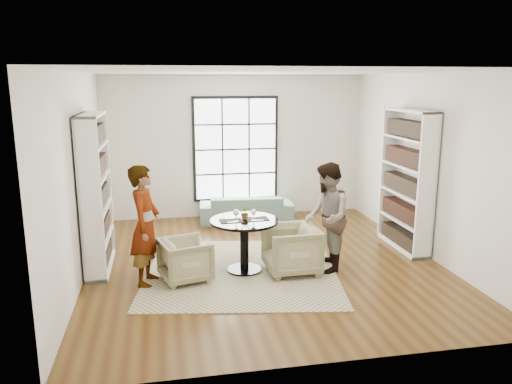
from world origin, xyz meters
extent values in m
plane|color=#553A14|center=(0.00, 0.00, 0.00)|extent=(6.00, 6.00, 0.00)
plane|color=silver|center=(0.00, 3.00, 1.50)|extent=(5.50, 0.00, 5.50)
plane|color=silver|center=(-2.75, 0.00, 1.50)|extent=(0.00, 6.00, 6.00)
plane|color=silver|center=(2.75, 0.00, 1.50)|extent=(0.00, 6.00, 6.00)
plane|color=silver|center=(0.00, -3.00, 1.50)|extent=(5.50, 0.00, 5.50)
plane|color=white|center=(0.00, 0.00, 3.00)|extent=(6.00, 6.00, 0.00)
cube|color=black|center=(0.00, 2.98, 1.45)|extent=(1.82, 0.06, 2.22)
cube|color=white|center=(0.00, 2.94, 1.45)|extent=(1.70, 0.02, 2.10)
cube|color=#B7AF89|center=(-0.41, -0.30, 0.01)|extent=(3.30, 3.30, 0.01)
cylinder|color=black|center=(-0.37, -0.30, 0.02)|extent=(0.53, 0.53, 0.04)
cylinder|color=black|center=(-0.37, -0.30, 0.40)|extent=(0.13, 0.13, 0.74)
cylinder|color=black|center=(-0.37, -0.30, 0.80)|extent=(1.03, 1.03, 0.04)
imported|color=slate|center=(0.13, 2.45, 0.28)|extent=(1.96, 0.90, 0.56)
imported|color=tan|center=(-1.27, -0.50, 0.31)|extent=(0.84, 0.83, 0.63)
imported|color=tan|center=(0.33, -0.48, 0.36)|extent=(0.82, 0.80, 0.73)
imported|color=gray|center=(-1.82, -0.50, 0.87)|extent=(0.56, 0.72, 1.73)
imported|color=gray|center=(0.88, -0.48, 0.84)|extent=(0.79, 0.93, 1.68)
cube|color=#282422|center=(-0.57, -0.34, 0.83)|extent=(0.35, 0.27, 0.01)
cube|color=#282422|center=(-0.17, -0.31, 0.83)|extent=(0.35, 0.27, 0.01)
cylinder|color=silver|center=(-0.51, -0.41, 0.83)|extent=(0.07, 0.07, 0.01)
cylinder|color=silver|center=(-0.51, -0.41, 0.88)|extent=(0.01, 0.01, 0.11)
sphere|color=maroon|center=(-0.51, -0.41, 0.97)|extent=(0.09, 0.09, 0.09)
ellipsoid|color=white|center=(-0.51, -0.41, 0.97)|extent=(0.09, 0.09, 0.10)
cylinder|color=silver|center=(-0.24, -0.40, 0.83)|extent=(0.07, 0.07, 0.01)
cylinder|color=silver|center=(-0.24, -0.40, 0.88)|extent=(0.01, 0.01, 0.10)
sphere|color=maroon|center=(-0.24, -0.40, 0.96)|extent=(0.08, 0.08, 0.08)
ellipsoid|color=white|center=(-0.24, -0.40, 0.96)|extent=(0.08, 0.08, 0.09)
imported|color=gray|center=(-0.35, -0.27, 0.92)|extent=(0.20, 0.18, 0.20)
camera|label=1|loc=(-1.56, -7.45, 2.88)|focal=35.00mm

